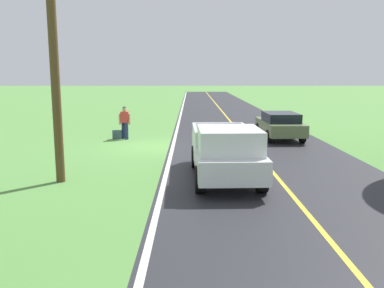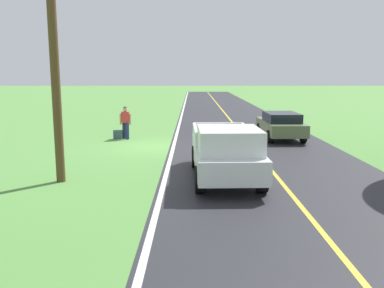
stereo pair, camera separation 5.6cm
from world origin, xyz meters
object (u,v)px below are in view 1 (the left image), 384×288
at_px(suitcase_carried, 117,135).
at_px(utility_pole_roadside, 55,70).
at_px(hitchhiker_walking, 125,121).
at_px(sedan_near_oncoming, 280,125).
at_px(pickup_truck_passing, 226,151).

height_order(suitcase_carried, utility_pole_roadside, utility_pole_roadside).
relative_size(hitchhiker_walking, sedan_near_oncoming, 0.39).
bearing_deg(hitchhiker_walking, pickup_truck_passing, 118.63).
relative_size(sedan_near_oncoming, utility_pole_roadside, 0.63).
relative_size(pickup_truck_passing, sedan_near_oncoming, 1.23).
distance_m(hitchhiker_walking, utility_pole_roadside, 9.10).
bearing_deg(sedan_near_oncoming, hitchhiker_walking, 0.54).
relative_size(suitcase_carried, sedan_near_oncoming, 0.11).
xyz_separation_m(hitchhiker_walking, pickup_truck_passing, (-4.64, 8.51, -0.01)).
relative_size(hitchhiker_walking, suitcase_carried, 3.65).
relative_size(hitchhiker_walking, pickup_truck_passing, 0.32).
bearing_deg(hitchhiker_walking, suitcase_carried, 9.17).
height_order(pickup_truck_passing, sedan_near_oncoming, pickup_truck_passing).
distance_m(hitchhiker_walking, pickup_truck_passing, 9.69).
bearing_deg(utility_pole_roadside, hitchhiker_walking, -94.54).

